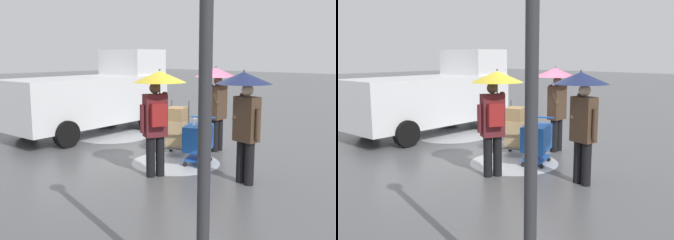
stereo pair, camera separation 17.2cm
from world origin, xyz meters
The scene contains 10 objects.
ground_plane centered at (0.00, 0.00, 0.00)m, with size 90.00×90.00×0.00m, color #5B5B5E.
slush_patch_near_cluster centered at (3.38, -0.72, 0.00)m, with size 2.23×2.23×0.01m, color #ADAFB5.
slush_patch_under_van centered at (-0.01, 0.26, 0.00)m, with size 2.01×2.01×0.01m, color silver.
cargo_van_parked_right centered at (4.18, -0.75, 1.18)m, with size 2.41×5.44×2.60m.
shopping_cart_vendor centered at (-0.44, -0.01, 0.57)m, with size 0.82×0.96×1.04m.
hand_dolly_boxes centered at (0.43, -0.29, 0.69)m, with size 0.74×0.84×1.32m.
pedestrian_pink_side centered at (-0.38, 1.24, 1.57)m, with size 1.04×1.04×2.15m.
pedestrian_black_side centered at (-0.06, -1.23, 1.58)m, with size 1.04×1.04×2.15m.
pedestrian_white_side centered at (-1.87, 0.46, 1.58)m, with size 1.04×1.04×2.15m.
street_lamp centered at (-3.58, 4.00, 2.37)m, with size 0.28×0.28×3.86m.
Camera 1 is at (-5.59, 6.71, 2.41)m, focal length 41.47 mm.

